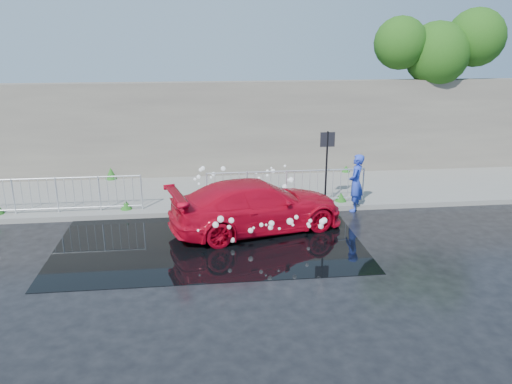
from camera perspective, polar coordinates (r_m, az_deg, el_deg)
ground at (r=12.67m, az=-7.48°, el=-7.33°), size 90.00×90.00×0.00m
pavement at (r=17.31m, az=-7.33°, el=-0.17°), size 30.00×4.00×0.15m
curb at (r=15.42m, az=-7.38°, el=-2.39°), size 30.00×0.25×0.16m
retaining_wall at (r=19.01m, az=-7.49°, el=7.10°), size 30.00×0.60×3.50m
puddle at (r=13.58m, az=-5.32°, el=-5.47°), size 8.00×5.00×0.01m
sign_post at (r=15.53m, az=8.10°, el=4.06°), size 0.45×0.06×2.50m
tree at (r=21.10m, az=20.40°, el=15.26°), size 5.11×2.46×6.31m
railing_left at (r=16.13m, az=-21.81°, el=-0.19°), size 5.05×0.05×1.10m
railing_right at (r=15.77m, az=3.50°, el=0.69°), size 5.05×0.05×1.10m
weeds at (r=16.81m, az=-9.09°, el=0.14°), size 12.17×3.93×0.44m
water_spray at (r=14.67m, az=-0.37°, el=-0.71°), size 3.32×5.33×1.11m
red_car at (r=14.00m, az=0.12°, el=-1.57°), size 5.27×3.21×1.43m
person at (r=15.79m, az=11.35°, el=1.03°), size 0.70×0.79×1.81m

